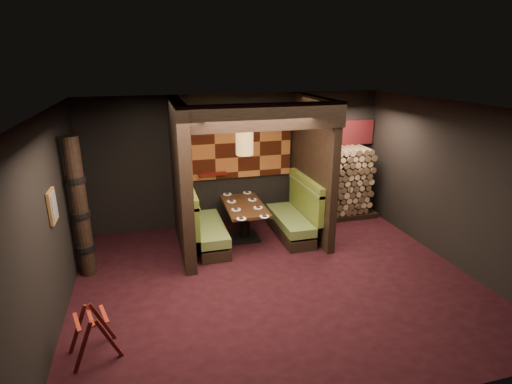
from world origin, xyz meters
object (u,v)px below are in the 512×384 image
object	(u,v)px
booth_bench_right	(295,217)
totem_column	(80,209)
pendant_lamp	(245,143)
firewood_stack	(340,183)
booth_bench_left	(204,227)
dining_table	(245,216)
luggage_rack	(93,332)

from	to	relation	value
booth_bench_right	totem_column	xyz separation A→B (m)	(-3.98, -0.55, 0.79)
pendant_lamp	firewood_stack	world-z (taller)	pendant_lamp
booth_bench_left	firewood_stack	xyz separation A→B (m)	(3.25, 0.70, 0.42)
booth_bench_left	totem_column	xyz separation A→B (m)	(-2.09, -0.55, 0.79)
booth_bench_right	dining_table	size ratio (longest dim) A/B	1.13
booth_bench_right	firewood_stack	xyz separation A→B (m)	(1.35, 0.70, 0.42)
booth_bench_right	dining_table	xyz separation A→B (m)	(-1.04, 0.11, 0.11)
booth_bench_left	luggage_rack	world-z (taller)	booth_bench_left
booth_bench_right	dining_table	bearing A→B (deg)	174.01
booth_bench_right	luggage_rack	xyz separation A→B (m)	(-3.67, -2.70, -0.07)
dining_table	totem_column	bearing A→B (deg)	-167.34
pendant_lamp	totem_column	bearing A→B (deg)	-168.27
booth_bench_right	totem_column	world-z (taller)	totem_column
pendant_lamp	firewood_stack	xyz separation A→B (m)	(2.40, 0.64, -1.19)
totem_column	luggage_rack	bearing A→B (deg)	-81.86
firewood_stack	totem_column	bearing A→B (deg)	-166.81
dining_table	luggage_rack	distance (m)	3.86
booth_bench_right	luggage_rack	bearing A→B (deg)	-143.63
booth_bench_left	booth_bench_right	xyz separation A→B (m)	(1.89, 0.00, 0.00)
totem_column	firewood_stack	size ratio (longest dim) A/B	1.39
booth_bench_right	luggage_rack	distance (m)	4.56
luggage_rack	pendant_lamp	bearing A→B (deg)	46.44
pendant_lamp	totem_column	xyz separation A→B (m)	(-2.94, -0.61, -0.83)
pendant_lamp	luggage_rack	distance (m)	4.17
booth_bench_right	firewood_stack	bearing A→B (deg)	27.35
booth_bench_left	totem_column	world-z (taller)	totem_column
dining_table	firewood_stack	bearing A→B (deg)	13.83
pendant_lamp	booth_bench_right	bearing A→B (deg)	-3.27
dining_table	totem_column	world-z (taller)	totem_column
pendant_lamp	luggage_rack	xyz separation A→B (m)	(-2.63, -2.76, -1.68)
dining_table	firewood_stack	distance (m)	2.49
booth_bench_right	firewood_stack	distance (m)	1.58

